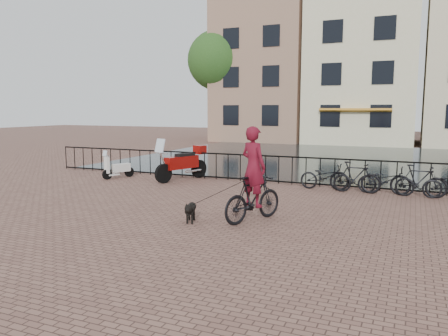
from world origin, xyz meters
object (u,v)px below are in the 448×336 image
at_px(motorcycle, 182,159).
at_px(cyclist, 253,180).
at_px(dog, 191,211).
at_px(scooter, 118,164).

bearing_deg(motorcycle, cyclist, -25.84).
distance_m(dog, scooter, 7.52).
distance_m(dog, motorcycle, 6.26).
xyz_separation_m(motorcycle, scooter, (-2.56, -0.52, -0.26)).
relative_size(cyclist, scooter, 2.10).
bearing_deg(scooter, cyclist, -7.25).
height_order(cyclist, motorcycle, cyclist).
relative_size(cyclist, dog, 3.34).
relative_size(motorcycle, scooter, 1.86).
bearing_deg(scooter, motorcycle, 34.67).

